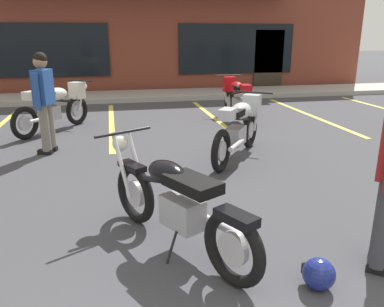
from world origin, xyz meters
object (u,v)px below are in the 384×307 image
(motorcycle_blue_standard, at_px, (240,125))
(motorcycle_black_cruiser, at_px, (237,97))
(person_near_building, at_px, (44,97))
(helmet_on_pavement, at_px, (319,274))
(motorcycle_red_sportbike, at_px, (56,105))
(motorcycle_foreground_classic, at_px, (175,202))

(motorcycle_blue_standard, bearing_deg, motorcycle_black_cruiser, 72.71)
(person_near_building, height_order, helmet_on_pavement, person_near_building)
(motorcycle_red_sportbike, xyz_separation_m, person_near_building, (0.05, -1.66, 0.42))
(person_near_building, bearing_deg, motorcycle_foreground_classic, -65.13)
(motorcycle_red_sportbike, height_order, motorcycle_black_cruiser, same)
(motorcycle_foreground_classic, xyz_separation_m, helmet_on_pavement, (1.00, -0.85, -0.33))
(motorcycle_red_sportbike, xyz_separation_m, helmet_on_pavement, (2.67, -5.99, -0.40))
(person_near_building, bearing_deg, helmet_on_pavement, -58.84)
(motorcycle_foreground_classic, relative_size, motorcycle_black_cruiser, 0.91)
(motorcycle_blue_standard, relative_size, helmet_on_pavement, 6.91)
(motorcycle_red_sportbike, bearing_deg, person_near_building, -88.20)
(motorcycle_foreground_classic, height_order, helmet_on_pavement, motorcycle_foreground_classic)
(motorcycle_black_cruiser, distance_m, motorcycle_blue_standard, 2.90)
(motorcycle_black_cruiser, distance_m, person_near_building, 4.42)
(helmet_on_pavement, bearing_deg, motorcycle_black_cruiser, 77.75)
(motorcycle_red_sportbike, bearing_deg, motorcycle_blue_standard, -38.70)
(motorcycle_red_sportbike, relative_size, person_near_building, 1.06)
(motorcycle_foreground_classic, distance_m, person_near_building, 3.86)
(motorcycle_blue_standard, height_order, person_near_building, person_near_building)
(motorcycle_red_sportbike, distance_m, helmet_on_pavement, 6.57)
(motorcycle_red_sportbike, distance_m, motorcycle_blue_standard, 4.05)
(motorcycle_foreground_classic, distance_m, motorcycle_black_cruiser, 5.87)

